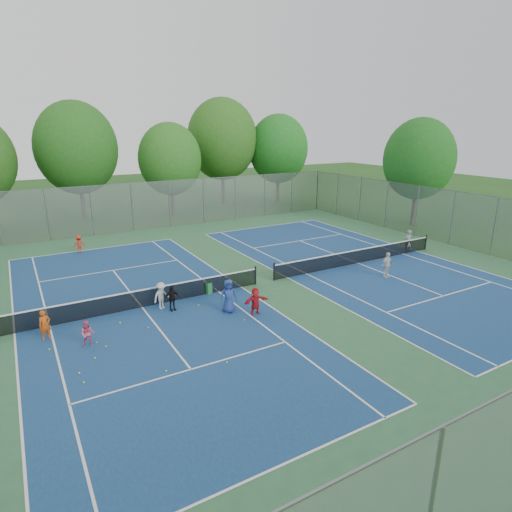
{
  "coord_description": "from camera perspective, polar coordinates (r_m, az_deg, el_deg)",
  "views": [
    {
      "loc": [
        -11.76,
        -19.4,
        8.52
      ],
      "look_at": [
        0.0,
        1.0,
        1.3
      ],
      "focal_mm": 30.0,
      "sensor_mm": 36.0,
      "label": 1
    }
  ],
  "objects": [
    {
      "name": "tree_side_e",
      "position": [
        39.99,
        20.92,
        11.98
      ],
      "size": [
        6.0,
        6.0,
        9.2
      ],
      "color": "#443326",
      "rests_on": "ground"
    },
    {
      "name": "tennis_ball_3",
      "position": [
        16.26,
        -11.88,
        -14.83
      ],
      "size": [
        0.07,
        0.07,
        0.07
      ],
      "primitive_type": "sphere",
      "color": "#BFEA36",
      "rests_on": "ground"
    },
    {
      "name": "net_left",
      "position": [
        21.55,
        -15.04,
        -5.56
      ],
      "size": [
        12.87,
        0.1,
        0.91
      ],
      "primitive_type": "cube",
      "color": "black",
      "rests_on": "ground"
    },
    {
      "name": "student_b",
      "position": [
        18.59,
        -21.54,
        -9.62
      ],
      "size": [
        0.64,
        0.56,
        1.1
      ],
      "primitive_type": "imported",
      "rotation": [
        0.0,
        0.0,
        -0.32
      ],
      "color": "#CF5072",
      "rests_on": "ground"
    },
    {
      "name": "fence_east",
      "position": [
        34.49,
        24.69,
        4.59
      ],
      "size": [
        0.1,
        32.0,
        4.0
      ],
      "primitive_type": "cube",
      "rotation": [
        0.0,
        0.0,
        1.57
      ],
      "color": "gray",
      "rests_on": "ground"
    },
    {
      "name": "ball_crate",
      "position": [
        22.44,
        -12.75,
        -5.36
      ],
      "size": [
        0.34,
        0.34,
        0.26
      ],
      "primitive_type": "cube",
      "rotation": [
        0.0,
        0.0,
        -0.16
      ],
      "color": "#1834B6",
      "rests_on": "ground"
    },
    {
      "name": "tree_nr",
      "position": [
        48.14,
        -4.55,
        15.24
      ],
      "size": [
        7.6,
        7.6,
        11.42
      ],
      "color": "#443326",
      "rests_on": "ground"
    },
    {
      "name": "fence_north",
      "position": [
        37.87,
        -11.49,
        6.79
      ],
      "size": [
        32.0,
        0.1,
        4.0
      ],
      "primitive_type": "cube",
      "color": "gray",
      "rests_on": "ground"
    },
    {
      "name": "tennis_ball_1",
      "position": [
        18.9,
        -20.48,
        -10.81
      ],
      "size": [
        0.07,
        0.07,
        0.07
      ],
      "primitive_type": "sphere",
      "color": "#A3C42D",
      "rests_on": "ground"
    },
    {
      "name": "tennis_ball_4",
      "position": [
        16.44,
        -21.97,
        -15.42
      ],
      "size": [
        0.07,
        0.07,
        0.07
      ],
      "primitive_type": "sphere",
      "color": "#C3D130",
      "rests_on": "ground"
    },
    {
      "name": "tennis_ball_6",
      "position": [
        17.78,
        -20.66,
        -12.68
      ],
      "size": [
        0.07,
        0.07,
        0.07
      ],
      "primitive_type": "sphere",
      "color": "#D2EC37",
      "rests_on": "ground"
    },
    {
      "name": "court_right",
      "position": [
        28.3,
        13.42,
        -0.92
      ],
      "size": [
        10.97,
        23.77,
        0.01
      ],
      "primitive_type": "cube",
      "color": "navy",
      "rests_on": "court_pad"
    },
    {
      "name": "net_right",
      "position": [
        28.17,
        13.48,
        -0.08
      ],
      "size": [
        12.87,
        0.1,
        0.91
      ],
      "primitive_type": "cube",
      "color": "black",
      "rests_on": "ground"
    },
    {
      "name": "tree_ne",
      "position": [
        49.36,
        3.01,
        14.06
      ],
      "size": [
        6.6,
        6.6,
        9.77
      ],
      "color": "#443326",
      "rests_on": "ground"
    },
    {
      "name": "court_pad",
      "position": [
        24.24,
        1.18,
        -3.53
      ],
      "size": [
        32.0,
        32.0,
        0.01
      ],
      "primitive_type": "cube",
      "color": "#2F633B",
      "rests_on": "ground"
    },
    {
      "name": "tennis_ball_0",
      "position": [
        19.1,
        -25.82,
        -11.2
      ],
      "size": [
        0.07,
        0.07,
        0.07
      ],
      "primitive_type": "sphere",
      "color": "#CDE435",
      "rests_on": "ground"
    },
    {
      "name": "court_left",
      "position": [
        21.72,
        -14.95,
        -6.63
      ],
      "size": [
        10.97,
        23.77,
        0.01
      ],
      "primitive_type": "cube",
      "color": "navy",
      "rests_on": "court_pad"
    },
    {
      "name": "tennis_ball_10",
      "position": [
        19.65,
        -1.56,
        -8.56
      ],
      "size": [
        0.07,
        0.07,
        0.07
      ],
      "primitive_type": "sphere",
      "color": "#AEC82E",
      "rests_on": "ground"
    },
    {
      "name": "tree_nc",
      "position": [
        42.8,
        -11.39,
        12.54
      ],
      "size": [
        6.0,
        6.0,
        8.85
      ],
      "color": "#443326",
      "rests_on": "ground"
    },
    {
      "name": "tennis_ball_8",
      "position": [
        16.47,
        -3.92,
        -14.02
      ],
      "size": [
        0.07,
        0.07,
        0.07
      ],
      "primitive_type": "sphere",
      "color": "#DDEB36",
      "rests_on": "ground"
    },
    {
      "name": "ground",
      "position": [
        24.24,
        1.18,
        -3.54
      ],
      "size": [
        120.0,
        120.0,
        0.0
      ],
      "primitive_type": "plane",
      "color": "#1F4A17",
      "rests_on": "ground"
    },
    {
      "name": "tree_nl",
      "position": [
        42.84,
        -22.82,
        13.12
      ],
      "size": [
        7.2,
        7.2,
        10.69
      ],
      "color": "#443326",
      "rests_on": "ground"
    },
    {
      "name": "instructor",
      "position": [
        31.46,
        19.6,
        1.85
      ],
      "size": [
        0.62,
        0.44,
        1.62
      ],
      "primitive_type": "imported",
      "rotation": [
        0.0,
        0.0,
        3.06
      ],
      "color": "gray",
      "rests_on": "ground"
    },
    {
      "name": "tennis_ball_7",
      "position": [
        21.32,
        -7.67,
        -6.58
      ],
      "size": [
        0.07,
        0.07,
        0.07
      ],
      "primitive_type": "sphere",
      "color": "#C5E735",
      "rests_on": "ground"
    },
    {
      "name": "teen_court_b",
      "position": [
        25.95,
        17.05,
        -1.14
      ],
      "size": [
        0.91,
        0.43,
        1.51
      ],
      "primitive_type": "imported",
      "rotation": [
        0.0,
        0.0,
        0.07
      ],
      "color": "silver",
      "rests_on": "ground"
    },
    {
      "name": "student_e",
      "position": [
        20.22,
        -3.68,
        -5.37
      ],
      "size": [
        0.9,
        0.7,
        1.64
      ],
      "primitive_type": "imported",
      "rotation": [
        0.0,
        0.0,
        -0.24
      ],
      "color": "navy",
      "rests_on": "ground"
    },
    {
      "name": "child_far_baseline",
      "position": [
        32.01,
        -22.52,
        1.46
      ],
      "size": [
        0.87,
        0.56,
        1.27
      ],
      "primitive_type": "imported",
      "rotation": [
        0.0,
        0.0,
        3.26
      ],
      "color": "#B32B19",
      "rests_on": "ground"
    },
    {
      "name": "tennis_ball_5",
      "position": [
        17.04,
        -22.5,
        -14.26
      ],
      "size": [
        0.07,
        0.07,
        0.07
      ],
      "primitive_type": "sphere",
      "color": "#CBEA36",
      "rests_on": "ground"
    },
    {
      "name": "tennis_ball_9",
      "position": [
        18.48,
        -19.38,
        -11.35
      ],
      "size": [
        0.07,
        0.07,
        0.07
      ],
      "primitive_type": "sphere",
      "color": "#BEE334",
      "rests_on": "ground"
    },
    {
      "name": "tennis_ball_2",
      "position": [
        20.31,
        -17.67,
        -8.52
      ],
      "size": [
        0.07,
        0.07,
        0.07
      ],
      "primitive_type": "sphere",
      "color": "yellow",
      "rests_on": "ground"
    },
    {
      "name": "student_a",
      "position": [
        19.82,
        -26.33,
        -8.26
      ],
      "size": [
        0.53,
        0.41,
        1.29
      ],
      "primitive_type": "imported",
      "rotation": [
        0.0,
        0.0,
        0.23
      ],
      "color": "#C14D12",
      "rests_on": "ground"
    },
    {
      "name": "student_f",
      "position": [
        19.99,
        -0.08,
        -6.08
      ],
      "size": [
        1.25,
        0.41,
        1.34
      ],
      "primitive_type": "imported",
      "rotation": [
        0.0,
        0.0,
        -0.01
      ],
      "color": "red",
      "rests_on": "ground"
    },
    {
      "name": "tennis_ball_11",
      "position": [
        19.5,
        -14.19,
        -9.32
      ],
      "size": [
        0.07,
        0.07,
        0.07
      ],
      "primitive_type": "sphere",
      "color": "#C9DE33",
      "rests_on": "ground"
    },
    {
      "name": "student_c",
      "position": [
        21.13,
        -12.5,
        -5.19
      ],
      "size": [
        0.98,
        0.76,
        1.34
      ],
      "primitive_type": "imported",
      "rotation": [
        0.0,
        0.0,
        0.35
      ],
      "color": "beige",
      "rests_on": "ground"
    },
    {
      "name": "student_d",
      "position": [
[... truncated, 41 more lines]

